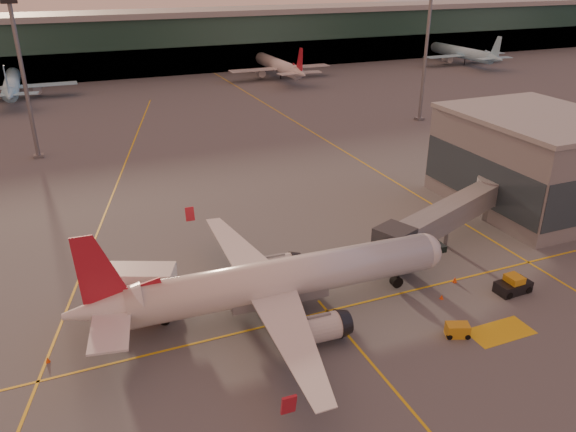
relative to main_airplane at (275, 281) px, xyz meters
name	(u,v)px	position (x,y,z in m)	size (l,w,h in m)	color
ground	(301,355)	(-0.24, -6.50, -3.57)	(600.00, 600.00, 0.00)	#4C4F54
taxi_markings	(133,189)	(-7.56, 37.98, -3.57)	(100.12, 173.00, 0.01)	gold
terminal	(104,44)	(-0.24, 135.29, 5.19)	(400.00, 20.00, 17.60)	#19382D
gate_building	(533,161)	(41.69, 11.43, 2.72)	(18.40, 22.40, 12.60)	slate
mast_west_near	(22,69)	(-20.24, 59.50, 11.29)	(2.40, 2.40, 25.60)	slate
mast_east_near	(426,48)	(54.76, 55.50, 11.29)	(2.40, 2.40, 25.60)	slate
distant_aircraft_row	(32,97)	(-21.24, 111.50, -3.57)	(290.00, 34.00, 13.00)	#93D7F6
main_airplane	(275,281)	(0.00, 0.00, 0.00)	(36.42, 32.77, 11.00)	silver
jet_bridge	(454,213)	(24.90, 6.00, 0.23)	(24.10, 11.96, 5.57)	slate
catering_truck	(140,289)	(-11.61, 4.51, -0.66)	(7.18, 5.21, 5.12)	#BB461A
gpu_cart	(457,330)	(13.74, -9.47, -2.98)	(2.38, 1.91, 1.21)	gold
pushback_tug	(513,286)	(23.64, -5.63, -2.83)	(3.64, 2.06, 1.84)	black
cone_nose	(455,280)	(19.44, -1.82, -3.28)	(0.48, 0.48, 0.61)	#E6480C
cone_tail	(48,360)	(-20.14, 0.76, -3.34)	(0.38, 0.38, 0.49)	#E6480C
cone_wing_left	(223,233)	(0.28, 18.18, -3.26)	(0.50, 0.50, 0.64)	#E6480C
cone_fwd	(442,297)	(16.22, -3.94, -3.34)	(0.38, 0.38, 0.48)	#E6480C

